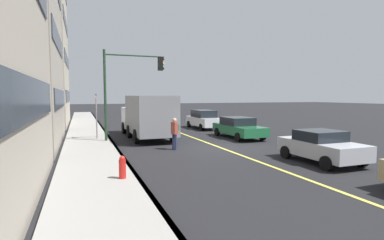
% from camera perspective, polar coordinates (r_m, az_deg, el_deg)
% --- Properties ---
extents(ground, '(200.00, 200.00, 0.00)m').
position_cam_1_polar(ground, '(17.59, 5.12, -5.16)').
color(ground, black).
extents(sidewalk_slab, '(80.00, 2.87, 0.15)m').
position_cam_1_polar(sidewalk_slab, '(15.89, -18.58, -6.16)').
color(sidewalk_slab, gray).
rests_on(sidewalk_slab, ground).
extents(curb_edge, '(80.00, 0.16, 0.15)m').
position_cam_1_polar(curb_edge, '(15.99, -13.70, -5.98)').
color(curb_edge, slate).
rests_on(curb_edge, ground).
extents(lane_stripe_center, '(80.00, 0.16, 0.01)m').
position_cam_1_polar(lane_stripe_center, '(17.59, 5.12, -5.14)').
color(lane_stripe_center, '#D8CC4C').
rests_on(lane_stripe_center, ground).
extents(car_white, '(4.70, 1.92, 1.69)m').
position_cam_1_polar(car_white, '(27.36, 2.20, 0.16)').
color(car_white, silver).
rests_on(car_white, ground).
extents(car_green, '(4.79, 2.08, 1.46)m').
position_cam_1_polar(car_green, '(21.56, 8.81, -1.38)').
color(car_green, '#1E6038').
rests_on(car_green, ground).
extents(car_silver, '(3.82, 2.11, 1.43)m').
position_cam_1_polar(car_silver, '(14.67, 23.36, -4.57)').
color(car_silver, '#A8AAB2').
rests_on(car_silver, ground).
extents(truck_gray, '(8.06, 2.67, 2.98)m').
position_cam_1_polar(truck_gray, '(21.39, -8.49, 0.83)').
color(truck_gray, silver).
rests_on(truck_gray, ground).
extents(pedestrian_with_backpack, '(0.46, 0.43, 1.76)m').
position_cam_1_polar(pedestrian_with_backpack, '(16.61, -3.29, -2.12)').
color(pedestrian_with_backpack, '#262D4C').
rests_on(pedestrian_with_backpack, ground).
extents(traffic_light_mast, '(0.28, 3.93, 5.86)m').
position_cam_1_polar(traffic_light_mast, '(19.84, -12.01, 7.49)').
color(traffic_light_mast, '#1E3823').
rests_on(traffic_light_mast, ground).
extents(street_sign_post, '(0.60, 0.08, 3.11)m').
position_cam_1_polar(street_sign_post, '(20.67, -17.72, 1.19)').
color(street_sign_post, slate).
rests_on(street_sign_post, ground).
extents(fire_hydrant, '(0.24, 0.24, 0.94)m').
position_cam_1_polar(fire_hydrant, '(10.69, -13.09, -9.12)').
color(fire_hydrant, red).
rests_on(fire_hydrant, ground).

